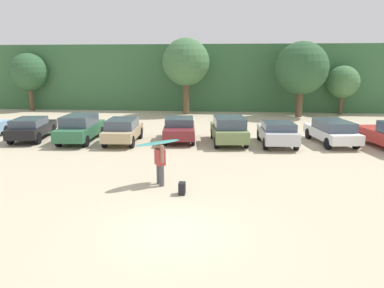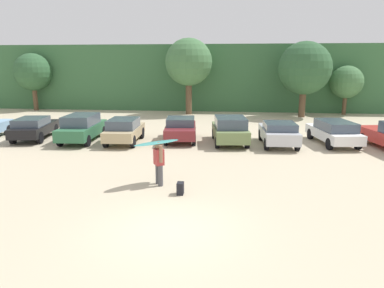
{
  "view_description": "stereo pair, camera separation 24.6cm",
  "coord_description": "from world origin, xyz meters",
  "px_view_note": "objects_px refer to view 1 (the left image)",
  "views": [
    {
      "loc": [
        1.44,
        -9.36,
        4.72
      ],
      "look_at": [
        -0.09,
        7.06,
        0.96
      ],
      "focal_mm": 33.29,
      "sensor_mm": 36.0,
      "label": 1
    },
    {
      "loc": [
        1.69,
        -9.34,
        4.72
      ],
      "look_at": [
        -0.09,
        7.06,
        0.96
      ],
      "focal_mm": 33.29,
      "sensor_mm": 36.0,
      "label": 2
    }
  ],
  "objects_px": {
    "parked_car_olive_green": "(229,129)",
    "parked_car_white": "(332,131)",
    "parked_car_tan": "(123,130)",
    "backpack_dropped": "(182,188)",
    "parked_car_forest_green": "(80,128)",
    "parked_car_black": "(32,128)",
    "surfboard_teal": "(158,143)",
    "parked_car_maroon": "(179,129)",
    "person_adult": "(160,161)",
    "parked_car_silver": "(277,132)"
  },
  "relations": [
    {
      "from": "parked_car_olive_green",
      "to": "parked_car_white",
      "type": "distance_m",
      "value": 6.15
    },
    {
      "from": "parked_car_tan",
      "to": "parked_car_white",
      "type": "relative_size",
      "value": 0.89
    },
    {
      "from": "parked_car_olive_green",
      "to": "backpack_dropped",
      "type": "distance_m",
      "value": 8.96
    },
    {
      "from": "parked_car_forest_green",
      "to": "parked_car_olive_green",
      "type": "distance_m",
      "value": 9.08
    },
    {
      "from": "parked_car_black",
      "to": "parked_car_white",
      "type": "xyz_separation_m",
      "value": [
        18.44,
        0.58,
        0.0
      ]
    },
    {
      "from": "parked_car_black",
      "to": "backpack_dropped",
      "type": "distance_m",
      "value": 13.64
    },
    {
      "from": "parked_car_black",
      "to": "parked_car_olive_green",
      "type": "relative_size",
      "value": 1.06
    },
    {
      "from": "parked_car_white",
      "to": "surfboard_teal",
      "type": "xyz_separation_m",
      "value": [
        -8.96,
        -8.15,
        0.91
      ]
    },
    {
      "from": "parked_car_forest_green",
      "to": "surfboard_teal",
      "type": "height_order",
      "value": "surfboard_teal"
    },
    {
      "from": "parked_car_white",
      "to": "backpack_dropped",
      "type": "relative_size",
      "value": 10.23
    },
    {
      "from": "parked_car_tan",
      "to": "parked_car_maroon",
      "type": "bearing_deg",
      "value": -76.27
    },
    {
      "from": "parked_car_maroon",
      "to": "surfboard_teal",
      "type": "relative_size",
      "value": 2.22
    },
    {
      "from": "surfboard_teal",
      "to": "backpack_dropped",
      "type": "distance_m",
      "value": 2.1
    },
    {
      "from": "parked_car_forest_green",
      "to": "person_adult",
      "type": "relative_size",
      "value": 2.66
    },
    {
      "from": "parked_car_white",
      "to": "surfboard_teal",
      "type": "bearing_deg",
      "value": 123.49
    },
    {
      "from": "parked_car_forest_green",
      "to": "parked_car_olive_green",
      "type": "xyz_separation_m",
      "value": [
        9.08,
        0.3,
        -0.01
      ]
    },
    {
      "from": "parked_car_forest_green",
      "to": "parked_car_tan",
      "type": "relative_size",
      "value": 1.13
    },
    {
      "from": "parked_car_forest_green",
      "to": "backpack_dropped",
      "type": "height_order",
      "value": "parked_car_forest_green"
    },
    {
      "from": "parked_car_tan",
      "to": "parked_car_maroon",
      "type": "relative_size",
      "value": 0.99
    },
    {
      "from": "parked_car_forest_green",
      "to": "parked_car_tan",
      "type": "xyz_separation_m",
      "value": [
        2.74,
        -0.2,
        -0.07
      ]
    },
    {
      "from": "parked_car_forest_green",
      "to": "parked_car_silver",
      "type": "height_order",
      "value": "parked_car_forest_green"
    },
    {
      "from": "parked_car_forest_green",
      "to": "person_adult",
      "type": "distance_m",
      "value": 9.82
    },
    {
      "from": "parked_car_silver",
      "to": "parked_car_tan",
      "type": "bearing_deg",
      "value": 89.34
    },
    {
      "from": "parked_car_maroon",
      "to": "parked_car_silver",
      "type": "height_order",
      "value": "parked_car_maroon"
    },
    {
      "from": "parked_car_white",
      "to": "person_adult",
      "type": "xyz_separation_m",
      "value": [
        -8.87,
        -8.26,
        0.21
      ]
    },
    {
      "from": "parked_car_olive_green",
      "to": "parked_car_white",
      "type": "bearing_deg",
      "value": -92.41
    },
    {
      "from": "parked_car_maroon",
      "to": "parked_car_white",
      "type": "distance_m",
      "value": 9.18
    },
    {
      "from": "parked_car_black",
      "to": "backpack_dropped",
      "type": "relative_size",
      "value": 10.01
    },
    {
      "from": "parked_car_forest_green",
      "to": "parked_car_tan",
      "type": "bearing_deg",
      "value": -97.44
    },
    {
      "from": "parked_car_black",
      "to": "parked_car_maroon",
      "type": "bearing_deg",
      "value": -95.36
    },
    {
      "from": "parked_car_tan",
      "to": "parked_car_maroon",
      "type": "distance_m",
      "value": 3.44
    },
    {
      "from": "parked_car_tan",
      "to": "surfboard_teal",
      "type": "distance_m",
      "value": 8.05
    },
    {
      "from": "backpack_dropped",
      "to": "parked_car_white",
      "type": "bearing_deg",
      "value": 49.41
    },
    {
      "from": "person_adult",
      "to": "parked_car_forest_green",
      "type": "bearing_deg",
      "value": -81.06
    },
    {
      "from": "person_adult",
      "to": "backpack_dropped",
      "type": "height_order",
      "value": "person_adult"
    },
    {
      "from": "parked_car_olive_green",
      "to": "surfboard_teal",
      "type": "distance_m",
      "value": 8.24
    },
    {
      "from": "parked_car_tan",
      "to": "parked_car_silver",
      "type": "relative_size",
      "value": 1.01
    },
    {
      "from": "parked_car_maroon",
      "to": "parked_car_white",
      "type": "height_order",
      "value": "parked_car_maroon"
    },
    {
      "from": "parked_car_white",
      "to": "parked_car_black",
      "type": "bearing_deg",
      "value": 83.0
    },
    {
      "from": "surfboard_teal",
      "to": "parked_car_white",
      "type": "bearing_deg",
      "value": -179.99
    },
    {
      "from": "parked_car_forest_green",
      "to": "parked_car_silver",
      "type": "distance_m",
      "value": 11.9
    },
    {
      "from": "parked_car_maroon",
      "to": "parked_car_silver",
      "type": "xyz_separation_m",
      "value": [
        5.87,
        -0.72,
        -0.0
      ]
    },
    {
      "from": "parked_car_forest_green",
      "to": "parked_car_silver",
      "type": "xyz_separation_m",
      "value": [
        11.9,
        0.07,
        -0.1
      ]
    },
    {
      "from": "parked_car_olive_green",
      "to": "person_adult",
      "type": "height_order",
      "value": "person_adult"
    },
    {
      "from": "parked_car_maroon",
      "to": "parked_car_forest_green",
      "type": "bearing_deg",
      "value": 91.61
    },
    {
      "from": "person_adult",
      "to": "backpack_dropped",
      "type": "relative_size",
      "value": 3.85
    },
    {
      "from": "backpack_dropped",
      "to": "person_adult",
      "type": "bearing_deg",
      "value": 135.65
    },
    {
      "from": "person_adult",
      "to": "backpack_dropped",
      "type": "xyz_separation_m",
      "value": [
        0.98,
        -0.95,
        -0.75
      ]
    },
    {
      "from": "parked_car_maroon",
      "to": "parked_car_white",
      "type": "relative_size",
      "value": 0.89
    },
    {
      "from": "parked_car_forest_green",
      "to": "parked_car_maroon",
      "type": "relative_size",
      "value": 1.12
    }
  ]
}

